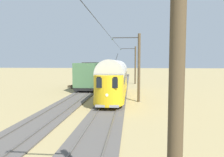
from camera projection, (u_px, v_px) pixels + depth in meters
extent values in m
plane|color=tan|center=(103.00, 91.00, 29.96)|extent=(220.00, 220.00, 0.00)
cube|color=#56514C|center=(117.00, 91.00, 29.78)|extent=(2.80, 80.00, 0.10)
cube|color=#59544C|center=(112.00, 90.00, 29.83)|extent=(0.07, 80.00, 0.08)
cube|color=#59544C|center=(122.00, 90.00, 29.71)|extent=(0.07, 80.00, 0.08)
cube|color=#2D2316|center=(124.00, 76.00, 61.55)|extent=(2.50, 0.24, 0.08)
cube|color=#2D2316|center=(124.00, 76.00, 60.90)|extent=(2.50, 0.24, 0.08)
cube|color=#2D2316|center=(124.00, 76.00, 60.26)|extent=(2.50, 0.24, 0.08)
cube|color=#2D2316|center=(124.00, 76.00, 59.61)|extent=(2.50, 0.24, 0.08)
cube|color=#2D2316|center=(124.00, 76.00, 58.97)|extent=(2.50, 0.24, 0.08)
cube|color=#56514C|center=(88.00, 90.00, 30.14)|extent=(2.80, 80.00, 0.10)
cube|color=#59544C|center=(83.00, 90.00, 30.20)|extent=(0.07, 80.00, 0.08)
cube|color=#59544C|center=(93.00, 90.00, 30.07)|extent=(0.07, 80.00, 0.08)
cube|color=#2D2316|center=(110.00, 76.00, 61.91)|extent=(2.50, 0.24, 0.08)
cube|color=#2D2316|center=(110.00, 76.00, 61.27)|extent=(2.50, 0.24, 0.08)
cube|color=#2D2316|center=(110.00, 76.00, 60.62)|extent=(2.50, 0.24, 0.08)
cube|color=#2D2316|center=(109.00, 76.00, 59.98)|extent=(2.50, 0.24, 0.08)
cube|color=#2D2316|center=(109.00, 76.00, 59.33)|extent=(2.50, 0.24, 0.08)
cube|color=gold|center=(114.00, 91.00, 24.75)|extent=(2.65, 13.25, 0.55)
cube|color=gold|center=(114.00, 85.00, 24.69)|extent=(2.55, 13.25, 0.95)
cube|color=gold|center=(114.00, 76.00, 24.61)|extent=(2.55, 13.25, 1.05)
cylinder|color=#B7B7B2|center=(114.00, 71.00, 24.57)|extent=(2.65, 12.99, 2.65)
cylinder|color=gold|center=(109.00, 90.00, 18.14)|extent=(2.55, 2.55, 2.55)
cylinder|color=gold|center=(118.00, 78.00, 31.20)|extent=(2.55, 2.55, 2.55)
cube|color=black|center=(107.00, 79.00, 16.94)|extent=(1.63, 0.08, 0.36)
cube|color=black|center=(107.00, 83.00, 16.92)|extent=(1.73, 0.06, 0.80)
cube|color=black|center=(103.00, 76.00, 24.73)|extent=(0.04, 11.13, 0.80)
cube|color=black|center=(126.00, 76.00, 24.50)|extent=(0.04, 11.13, 0.80)
cylinder|color=silver|center=(107.00, 95.00, 16.91)|extent=(0.24, 0.06, 0.24)
cube|color=gray|center=(107.00, 106.00, 17.05)|extent=(1.94, 0.12, 0.20)
cylinder|color=black|center=(117.00, 57.00, 28.64)|extent=(0.07, 4.51, 1.06)
cylinder|color=black|center=(104.00, 98.00, 20.62)|extent=(0.10, 0.76, 0.76)
cylinder|color=black|center=(118.00, 98.00, 20.49)|extent=(0.10, 0.76, 0.76)
cylinder|color=black|center=(112.00, 88.00, 29.04)|extent=(0.10, 0.76, 0.76)
cylinder|color=black|center=(122.00, 88.00, 28.91)|extent=(0.10, 0.76, 0.76)
cube|color=#477047|center=(92.00, 73.00, 32.75)|extent=(2.90, 11.48, 3.20)
cube|color=#332D28|center=(92.00, 63.00, 32.62)|extent=(0.70, 10.34, 0.08)
cube|color=black|center=(92.00, 85.00, 32.89)|extent=(2.70, 11.48, 0.36)
cube|color=black|center=(82.00, 75.00, 32.90)|extent=(0.06, 2.20, 2.56)
cylinder|color=black|center=(81.00, 87.00, 28.95)|extent=(0.10, 0.84, 0.84)
cylinder|color=black|center=(92.00, 88.00, 28.83)|extent=(0.10, 0.84, 0.84)
cylinder|color=black|center=(92.00, 82.00, 36.94)|extent=(0.10, 0.84, 0.84)
cylinder|color=black|center=(100.00, 82.00, 36.81)|extent=(0.10, 0.84, 0.84)
cylinder|color=#4C3D28|center=(135.00, 65.00, 39.22)|extent=(0.28, 0.28, 6.93)
cylinder|color=#2D2D2D|center=(128.00, 49.00, 39.10)|extent=(2.71, 0.10, 0.10)
sphere|color=#334733|center=(121.00, 49.00, 39.24)|extent=(0.16, 0.16, 0.16)
cylinder|color=#4C3D28|center=(139.00, 68.00, 21.52)|extent=(0.28, 0.28, 6.93)
cylinder|color=#2D2D2D|center=(126.00, 38.00, 21.40)|extent=(2.71, 0.10, 0.10)
sphere|color=#334733|center=(112.00, 39.00, 21.53)|extent=(0.16, 0.16, 0.16)
cylinder|color=#4C3D28|center=(176.00, 97.00, 3.82)|extent=(0.28, 0.28, 6.93)
cylinder|color=black|center=(112.00, 39.00, 21.53)|extent=(0.03, 39.65, 0.03)
cylinder|color=black|center=(128.00, 49.00, 39.10)|extent=(2.71, 0.02, 0.02)
cube|color=#2D2316|center=(78.00, 87.00, 33.48)|extent=(0.24, 2.40, 0.18)
cube|color=#2D2316|center=(76.00, 87.00, 33.50)|extent=(0.24, 2.40, 0.18)
cube|color=#2D2316|center=(74.00, 87.00, 33.53)|extent=(0.24, 2.40, 0.18)
cube|color=#2D2316|center=(76.00, 86.00, 33.79)|extent=(2.40, 0.24, 0.18)
cube|color=#2D2316|center=(76.00, 86.00, 33.49)|extent=(2.40, 0.24, 0.18)
cube|color=#2D2316|center=(75.00, 86.00, 33.19)|extent=(2.40, 0.24, 0.18)
cube|color=#2D2316|center=(78.00, 85.00, 33.45)|extent=(0.24, 2.40, 0.18)
cube|color=#2D2316|center=(76.00, 85.00, 33.47)|extent=(0.24, 2.40, 0.18)
cube|color=#2D2316|center=(74.00, 85.00, 33.50)|extent=(0.24, 2.40, 0.18)
cube|color=#B2A519|center=(103.00, 79.00, 45.79)|extent=(1.80, 0.60, 0.80)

